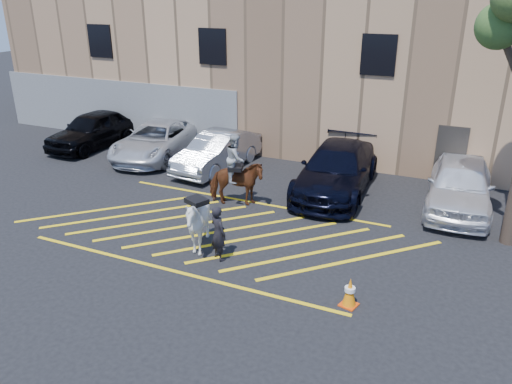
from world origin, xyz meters
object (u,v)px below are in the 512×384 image
at_px(handler, 218,233).
at_px(car_blue_suv, 337,169).
at_px(saddled_white, 198,223).
at_px(mounted_bay, 236,177).
at_px(car_black_suv, 93,129).
at_px(car_white_suv, 460,185).
at_px(traffic_cone, 350,292).
at_px(car_silver_sedan, 217,151).
at_px(car_white_pickup, 157,140).

bearing_deg(handler, car_blue_suv, -74.83).
bearing_deg(saddled_white, handler, -13.84).
xyz_separation_m(car_blue_suv, mounted_bay, (-2.76, -2.65, 0.17)).
bearing_deg(car_black_suv, car_white_suv, -0.34).
xyz_separation_m(car_blue_suv, traffic_cone, (2.24, -6.85, -0.47)).
bearing_deg(mounted_bay, car_black_suv, 159.34).
bearing_deg(handler, car_white_suv, -102.95).
distance_m(mounted_bay, traffic_cone, 6.56).
distance_m(car_black_suv, car_silver_sedan, 6.77).
distance_m(car_blue_suv, car_white_suv, 4.17).
relative_size(car_black_suv, saddled_white, 2.43).
bearing_deg(car_white_pickup, car_white_suv, -10.70).
relative_size(car_white_pickup, handler, 3.44).
relative_size(car_black_suv, handler, 3.09).
xyz_separation_m(car_silver_sedan, traffic_cone, (7.31, -7.21, -0.38)).
height_order(car_black_suv, mounted_bay, mounted_bay).
distance_m(car_blue_suv, mounted_bay, 3.83).
relative_size(mounted_bay, traffic_cone, 3.42).
height_order(saddled_white, traffic_cone, saddled_white).
bearing_deg(traffic_cone, car_black_suv, 151.55).
relative_size(mounted_bay, saddled_white, 1.26).
height_order(car_white_pickup, car_silver_sedan, car_silver_sedan).
height_order(mounted_bay, traffic_cone, mounted_bay).
distance_m(car_silver_sedan, car_white_suv, 9.25).
height_order(car_silver_sedan, car_white_suv, car_white_suv).
bearing_deg(car_blue_suv, car_silver_sedan, 173.17).
distance_m(car_white_pickup, car_blue_suv, 8.31).
height_order(car_blue_suv, traffic_cone, car_blue_suv).
distance_m(car_black_suv, saddled_white, 11.67).
xyz_separation_m(car_black_suv, car_silver_sedan, (6.76, -0.41, -0.07)).
relative_size(car_silver_sedan, mounted_bay, 1.82).
relative_size(car_white_suv, traffic_cone, 6.86).
bearing_deg(traffic_cone, car_white_suv, 74.53).
xyz_separation_m(car_white_suv, traffic_cone, (-1.93, -6.97, -0.49)).
bearing_deg(mounted_bay, handler, -71.27).
distance_m(mounted_bay, saddled_white, 3.35).
xyz_separation_m(car_white_pickup, car_white_suv, (12.44, -0.60, 0.11)).
relative_size(car_blue_suv, traffic_cone, 7.91).
distance_m(car_black_suv, mounted_bay, 9.70).
height_order(car_silver_sedan, traffic_cone, car_silver_sedan).
xyz_separation_m(car_white_suv, handler, (-5.74, -6.27, -0.07)).
bearing_deg(car_white_suv, car_silver_sedan, 176.74).
bearing_deg(car_black_suv, handler, -32.01).
xyz_separation_m(car_white_pickup, handler, (6.70, -6.88, 0.03)).
relative_size(car_white_pickup, traffic_cone, 7.35).
height_order(car_white_pickup, mounted_bay, mounted_bay).
relative_size(car_blue_suv, mounted_bay, 2.31).
bearing_deg(car_silver_sedan, mounted_bay, -46.28).
relative_size(car_silver_sedan, handler, 2.92).
height_order(car_white_pickup, car_blue_suv, car_blue_suv).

